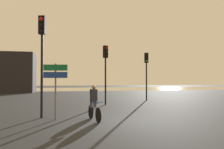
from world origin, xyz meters
The scene contains 7 objects.
ground_plane centered at (0.00, 0.00, 0.00)m, with size 120.00×120.00×0.00m, color black.
water_strip centered at (0.00, 34.26, 0.00)m, with size 80.00×16.00×0.01m, color #9E937F.
traffic_light_far_right centered at (4.53, 9.20, 2.98)m, with size 0.34×0.36×4.27m.
traffic_light_center centered at (0.31, 6.47, 3.04)m, with size 0.40×0.42×4.37m.
traffic_light_near_left centered at (-3.67, 1.70, 3.43)m, with size 0.37×0.39×4.98m.
direction_sign_post centered at (-2.99, 1.02, 1.79)m, with size 1.09×0.20×2.60m.
cyclist centered at (-1.27, 0.48, 0.82)m, with size 0.52×1.68×1.62m.
Camera 1 is at (-2.46, -9.38, 1.85)m, focal length 35.00 mm.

